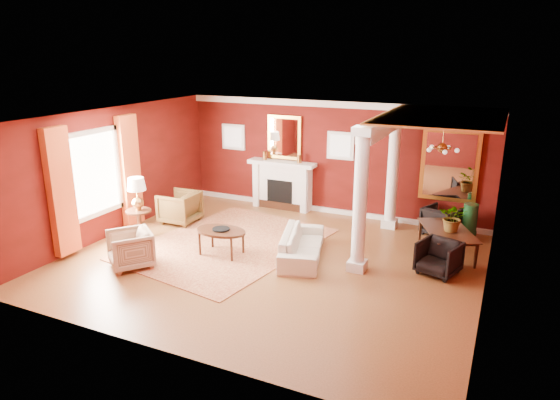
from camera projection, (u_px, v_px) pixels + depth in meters
The scene contains 27 objects.
ground at pixel (272, 261), 10.14m from camera, with size 8.00×8.00×0.00m, color brown.
room_shell at pixel (271, 164), 9.55m from camera, with size 8.04×7.04×2.92m.
fireplace at pixel (282, 185), 13.35m from camera, with size 1.85×0.42×1.29m.
overmantel_mirror at pixel (284, 137), 13.11m from camera, with size 0.95×0.07×1.15m.
flank_window_left at pixel (234, 137), 13.77m from camera, with size 0.70×0.07×0.70m.
flank_window_right at pixel (341, 146), 12.52m from camera, with size 0.70×0.07×0.70m.
left_window at pixel (97, 179), 10.78m from camera, with size 0.21×2.55×2.60m.
column_front at pixel (360, 200), 9.30m from camera, with size 0.36×0.36×2.80m.
column_back at pixel (393, 170), 11.64m from camera, with size 0.36×0.36×2.80m.
header_beam at pixel (385, 125), 10.34m from camera, with size 0.30×3.20×0.32m, color white.
amber_ceiling at pixel (442, 117), 9.67m from camera, with size 2.30×3.40×0.04m, color #EB9745.
dining_mirror at pixel (450, 165), 11.51m from camera, with size 1.30×0.07×1.70m.
chandelier at pixel (442, 148), 9.87m from camera, with size 0.60×0.62×0.75m.
crown_trim at pixel (332, 104), 12.32m from camera, with size 8.00×0.08×0.16m, color white.
base_trim at pixel (329, 210), 13.12m from camera, with size 8.00×0.08×0.12m, color white.
rug at pixel (228, 244), 11.00m from camera, with size 3.22×4.30×0.02m, color maroon.
sofa at pixel (302, 240), 10.18m from camera, with size 1.95×0.57×0.76m, color white.
armchair_leopard at pixel (180, 206), 12.26m from camera, with size 0.84×0.79×0.87m, color black.
armchair_stripe at pixel (130, 247), 9.76m from camera, with size 0.79×0.74×0.81m, color tan.
coffee_table at pixel (221, 232), 10.31m from camera, with size 1.09×1.09×0.55m.
coffee_book at pixel (218, 224), 10.29m from camera, with size 0.17×0.02×0.24m, color black.
side_table at pixel (137, 198), 11.11m from camera, with size 0.56×0.56×1.41m.
dining_table at pixel (448, 235), 10.33m from camera, with size 1.56×0.55×0.87m, color black.
dining_chair_near at pixel (439, 256), 9.46m from camera, with size 0.70×0.66×0.72m, color black.
dining_chair_far at pixel (441, 220), 11.47m from camera, with size 0.71×0.66×0.73m, color black.
green_urn at pixel (469, 226), 11.18m from camera, with size 0.35×0.35×0.84m.
potted_plant at pixel (455, 205), 10.05m from camera, with size 0.55×0.61×0.47m, color #26591E.
Camera 1 is at (4.11, -8.39, 4.12)m, focal length 32.00 mm.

